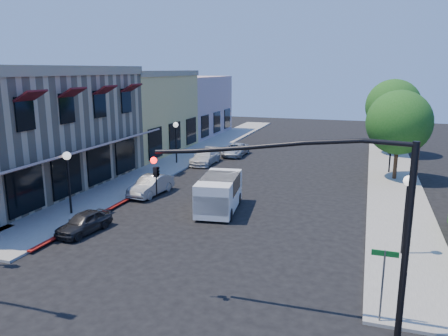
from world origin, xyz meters
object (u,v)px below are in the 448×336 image
(street_tree_b, at_px, (393,106))
(street_name_sign, at_px, (383,275))
(lamppost_left_far, at_px, (176,132))
(parked_car_a, at_px, (84,222))
(lamppost_right_near, at_px, (407,195))
(parked_car_b, at_px, (151,185))
(lamppost_left_near, at_px, (68,167))
(white_van, at_px, (219,192))
(parked_car_d, at_px, (235,150))
(parked_car_c, at_px, (205,157))
(signal_mast_arm, at_px, (331,202))
(lamppost_right_far, at_px, (392,139))
(street_tree_a, at_px, (399,123))

(street_tree_b, relative_size, street_name_sign, 2.81)
(lamppost_left_far, xyz_separation_m, parked_car_a, (2.30, -16.00, -2.20))
(lamppost_right_near, relative_size, parked_car_b, 0.95)
(street_name_sign, relative_size, lamppost_left_near, 0.70)
(white_van, bearing_deg, parked_car_b, 161.59)
(lamppost_left_far, bearing_deg, parked_car_d, 54.08)
(street_tree_b, xyz_separation_m, parked_car_c, (-15.00, -9.21, -3.95))
(signal_mast_arm, relative_size, lamppost_right_far, 2.24)
(lamppost_left_far, xyz_separation_m, parked_car_d, (3.67, 5.06, -2.17))
(lamppost_left_far, distance_m, lamppost_right_near, 22.02)
(lamppost_left_near, height_order, parked_car_d, lamppost_left_near)
(lamppost_left_far, relative_size, parked_car_a, 1.14)
(lamppost_left_far, relative_size, lamppost_right_far, 1.00)
(lamppost_left_far, distance_m, parked_car_c, 3.24)
(lamppost_right_near, bearing_deg, street_name_sign, -99.78)
(street_tree_b, height_order, signal_mast_arm, street_tree_b)
(street_tree_a, bearing_deg, white_van, -132.38)
(parked_car_a, bearing_deg, lamppost_left_near, 146.41)
(parked_car_c, distance_m, parked_car_d, 4.49)
(street_name_sign, relative_size, lamppost_right_far, 0.70)
(street_name_sign, distance_m, parked_car_b, 17.48)
(signal_mast_arm, xyz_separation_m, parked_car_c, (-12.06, 21.29, -3.49))
(street_tree_b, relative_size, lamppost_right_near, 1.97)
(street_tree_b, relative_size, lamppost_left_far, 1.97)
(parked_car_c, xyz_separation_m, parked_car_d, (1.37, 4.27, -0.04))
(signal_mast_arm, height_order, parked_car_d, signal_mast_arm)
(street_tree_b, height_order, lamppost_right_far, street_tree_b)
(lamppost_left_near, xyz_separation_m, parked_car_d, (3.67, 19.06, -2.17))
(lamppost_right_near, xyz_separation_m, lamppost_right_far, (0.00, 16.00, 0.00))
(white_van, distance_m, parked_car_b, 5.51)
(white_van, xyz_separation_m, parked_car_a, (-5.21, -5.27, -0.61))
(lamppost_right_near, relative_size, parked_car_d, 0.88)
(street_tree_a, bearing_deg, parked_car_d, 159.63)
(lamppost_left_near, relative_size, lamppost_right_near, 1.00)
(street_tree_b, bearing_deg, lamppost_left_near, -125.79)
(street_tree_b, distance_m, parked_car_c, 18.04)
(street_tree_a, height_order, lamppost_left_near, street_tree_a)
(lamppost_left_near, distance_m, lamppost_right_near, 17.00)
(lamppost_right_near, bearing_deg, street_tree_b, 89.28)
(street_tree_b, height_order, parked_car_d, street_tree_b)
(lamppost_left_far, height_order, lamppost_right_far, same)
(lamppost_left_near, xyz_separation_m, lamppost_right_near, (17.00, 0.00, 0.00))
(parked_car_d, bearing_deg, lamppost_left_near, -101.10)
(street_name_sign, xyz_separation_m, parked_car_c, (-13.70, 20.59, -1.10))
(street_tree_a, bearing_deg, street_name_sign, -93.76)
(lamppost_right_near, distance_m, parked_car_d, 23.36)
(lamppost_right_far, bearing_deg, street_name_sign, -92.63)
(lamppost_right_near, bearing_deg, white_van, 161.01)
(signal_mast_arm, bearing_deg, lamppost_left_near, 155.63)
(street_tree_a, relative_size, lamppost_right_near, 1.82)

